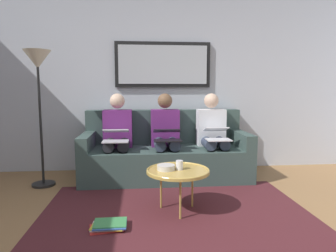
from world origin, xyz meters
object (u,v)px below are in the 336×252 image
object	(u,v)px
laptop_silver	(116,135)
standing_lamp	(38,74)
person_left	(212,133)
person_middle	(166,133)
magazine_stack	(109,225)
framed_mirror	(163,65)
cup	(179,165)
couch	(165,154)
laptop_black	(167,135)
laptop_white	(217,134)
bowl	(166,167)
coffee_table	(178,171)
person_right	(117,134)

from	to	relation	value
laptop_silver	standing_lamp	distance (m)	1.18
person_left	laptop_silver	world-z (taller)	person_left
person_middle	standing_lamp	xyz separation A→B (m)	(1.55, 0.20, 0.76)
person_middle	magazine_stack	size ratio (longest dim) A/B	3.47
person_left	framed_mirror	bearing A→B (deg)	-35.53
laptop_silver	cup	bearing A→B (deg)	127.37
couch	magazine_stack	size ratio (longest dim) A/B	6.69
laptop_black	magazine_stack	size ratio (longest dim) A/B	1.05
cup	laptop_white	bearing A→B (deg)	-123.77
person_left	person_middle	size ratio (longest dim) A/B	1.00
cup	laptop_silver	size ratio (longest dim) A/B	0.26
bowl	laptop_silver	xyz separation A→B (m)	(0.55, -0.89, 0.19)
framed_mirror	bowl	xyz separation A→B (m)	(0.09, 1.59, -1.11)
standing_lamp	laptop_black	bearing A→B (deg)	178.20
couch	framed_mirror	distance (m)	1.30
couch	laptop_black	bearing A→B (deg)	90.00
laptop_white	coffee_table	bearing A→B (deg)	55.94
person_left	laptop_black	xyz separation A→B (m)	(0.64, 0.25, 0.01)
coffee_table	laptop_white	xyz separation A→B (m)	(-0.62, -0.91, 0.23)
coffee_table	person_left	bearing A→B (deg)	-118.21
couch	person_left	world-z (taller)	person_left
magazine_stack	person_middle	bearing A→B (deg)	-112.81
framed_mirror	coffee_table	bearing A→B (deg)	90.85
person_right	cup	bearing A→B (deg)	120.94
framed_mirror	coffee_table	world-z (taller)	framed_mirror
framed_mirror	laptop_white	size ratio (longest dim) A/B	3.75
laptop_white	magazine_stack	size ratio (longest dim) A/B	1.12
cup	laptop_silver	bearing A→B (deg)	-52.63
bowl	person_right	world-z (taller)	person_right
person_left	cup	bearing A→B (deg)	62.13
framed_mirror	laptop_silver	world-z (taller)	framed_mirror
bowl	couch	bearing A→B (deg)	-94.35
cup	bowl	xyz separation A→B (m)	(0.13, 0.00, -0.02)
couch	person_middle	size ratio (longest dim) A/B	1.93
framed_mirror	person_right	xyz separation A→B (m)	(0.64, 0.46, -0.94)
couch	person_left	distance (m)	0.71
laptop_silver	person_right	bearing A→B (deg)	-90.00
coffee_table	magazine_stack	size ratio (longest dim) A/B	1.87
cup	person_right	bearing A→B (deg)	-59.06
person_left	laptop_white	size ratio (longest dim) A/B	3.09
person_left	standing_lamp	distance (m)	2.33
person_middle	laptop_black	world-z (taller)	person_middle
standing_lamp	cup	bearing A→B (deg)	149.53
couch	laptop_silver	xyz separation A→B (m)	(0.64, 0.31, 0.32)
cup	person_right	world-z (taller)	person_right
bowl	laptop_black	size ratio (longest dim) A/B	0.50
couch	laptop_white	world-z (taller)	couch
framed_mirror	bowl	world-z (taller)	framed_mirror
person_middle	magazine_stack	xyz separation A→B (m)	(0.62, 1.47, -0.58)
laptop_black	laptop_silver	distance (m)	0.64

